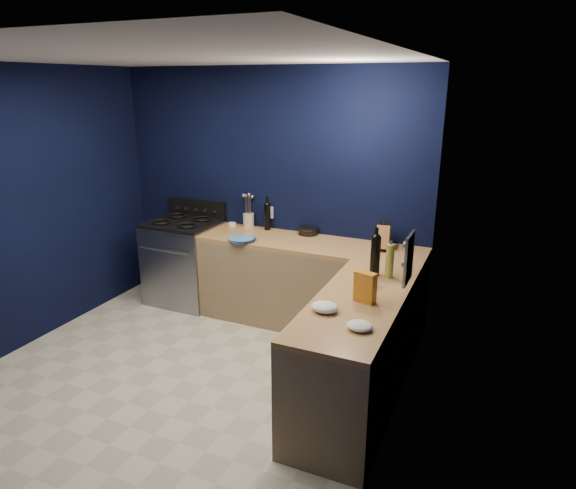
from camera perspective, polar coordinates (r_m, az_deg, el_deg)
The scene contains 28 objects.
floor at distance 4.52m, azimuth -11.99°, elevation -15.04°, with size 3.50×3.50×0.02m, color #B4B09D.
ceiling at distance 3.82m, azimuth -14.68°, elevation 20.20°, with size 3.50×3.50×0.02m, color silver.
wall_back at distance 5.43m, azimuth -2.07°, elevation 6.01°, with size 3.50×0.02×2.60m, color black.
wall_right at distance 3.27m, azimuth 12.40°, elevation -2.60°, with size 0.02×3.50×2.60m, color black.
wall_left at distance 5.21m, azimuth -28.97°, elevation 3.21°, with size 0.02×3.50×2.60m, color black.
cab_back at distance 5.18m, azimuth 2.46°, elevation -4.72°, with size 2.30×0.63×0.86m, color #876D4D.
top_back at distance 5.02m, azimuth 2.53°, elevation 0.03°, with size 2.30×0.63×0.04m, color brown.
cab_right at distance 3.96m, azimuth 7.72°, elevation -12.46°, with size 0.63×1.67×0.86m, color #876D4D.
top_right at distance 3.75m, azimuth 8.01°, elevation -6.52°, with size 0.63×1.67×0.04m, color brown.
gas_range at distance 5.85m, azimuth -11.68°, elevation -2.06°, with size 0.76×0.66×0.92m, color gray.
oven_door at distance 5.61m, azimuth -13.52°, elevation -3.15°, with size 0.59×0.02×0.42m, color black.
cooktop at distance 5.70m, azimuth -11.98°, elevation 2.43°, with size 0.76×0.66×0.03m, color black.
backguard at distance 5.92m, azimuth -10.37°, elevation 4.13°, with size 0.76×0.06×0.20m, color black.
spice_panel at distance 3.83m, azimuth 13.63°, elevation -1.56°, with size 0.02×0.28×0.38m, color gray.
wall_outlet at distance 5.46m, azimuth -2.15°, elevation 3.71°, with size 0.09×0.02×0.13m, color white.
plate_stack at distance 5.07m, azimuth -5.31°, elevation 0.59°, with size 0.26×0.26×0.03m, color teal.
ramekin at distance 5.63m, azimuth -6.38°, elevation 2.32°, with size 0.09×0.09×0.03m, color white.
utensil_crock at distance 5.55m, azimuth -4.52°, elevation 2.78°, with size 0.12×0.12×0.15m, color beige.
wine_bottle_back at distance 5.42m, azimuth -2.38°, elevation 3.17°, with size 0.07×0.07×0.29m, color black.
lemon_basket at distance 5.27m, azimuth 2.32°, elevation 1.59°, with size 0.21×0.21×0.08m, color black.
knife_block at distance 4.88m, azimuth 10.84°, elevation 0.80°, with size 0.12×0.20×0.23m, color brown.
wine_bottle_right at distance 4.17m, azimuth 9.93°, elevation -1.33°, with size 0.08×0.08×0.33m, color black.
oil_bottle at distance 4.15m, azimuth 11.54°, elevation -1.87°, with size 0.07×0.07×0.29m, color olive.
spice_jar_near at distance 3.97m, azimuth 9.81°, elevation -4.20°, with size 0.04×0.04×0.09m, color olive.
spice_jar_far at distance 4.04m, azimuth 9.34°, elevation -3.83°, with size 0.04×0.04×0.09m, color olive.
crouton_bag at distance 3.67m, azimuth 8.79°, elevation -4.84°, with size 0.16×0.07×0.23m, color #AD1B19.
towel_front at distance 3.52m, azimuth 4.20°, elevation -7.13°, with size 0.19×0.16×0.07m, color white.
towel_end at distance 3.31m, azimuth 8.18°, elevation -9.17°, with size 0.17×0.15×0.05m, color white.
Camera 1 is at (2.33, -3.02, 2.43)m, focal length 31.16 mm.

